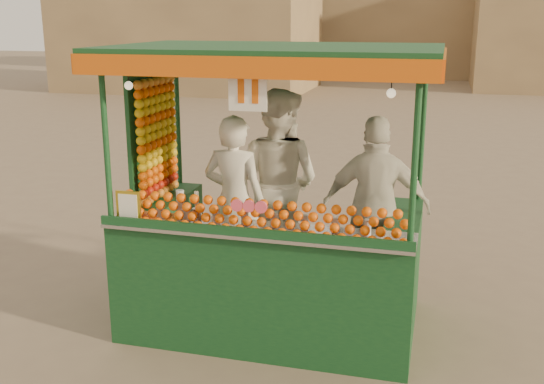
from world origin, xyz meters
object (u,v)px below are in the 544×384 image
(juice_cart, at_px, (264,242))
(vendor_left, at_px, (235,201))
(vendor_middle, at_px, (278,182))
(vendor_right, at_px, (376,207))

(juice_cart, xyz_separation_m, vendor_left, (-0.39, 0.30, 0.30))
(vendor_middle, bearing_deg, vendor_right, 178.28)
(vendor_left, bearing_deg, vendor_right, -173.88)
(juice_cart, height_order, vendor_right, juice_cart)
(vendor_left, xyz_separation_m, vendor_middle, (0.34, 0.43, 0.11))
(vendor_left, height_order, vendor_right, vendor_right)
(vendor_left, distance_m, vendor_middle, 0.56)
(juice_cart, relative_size, vendor_left, 1.72)
(juice_cart, xyz_separation_m, vendor_middle, (-0.04, 0.73, 0.41))
(juice_cart, height_order, vendor_middle, juice_cart)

